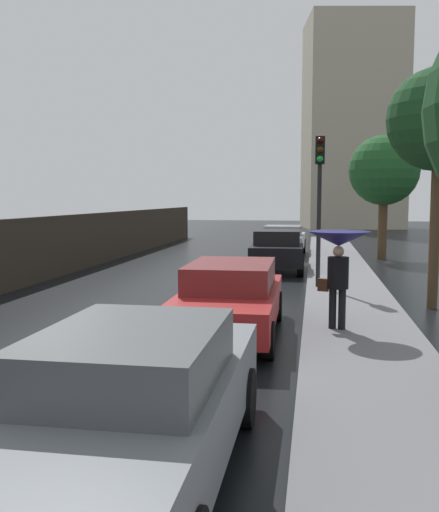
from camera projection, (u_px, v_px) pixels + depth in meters
name	position (u px, v px, depth m)	size (l,w,h in m)	color
ground	(9.00, 386.00, 7.93)	(120.00, 120.00, 0.00)	black
sidewalk_strip	(385.00, 403.00, 7.08)	(2.20, 60.00, 0.14)	slate
car_black_near_kerb	(277.00, 250.00, 20.30)	(1.95, 3.89, 1.49)	black
car_grey_mid_road	(138.00, 403.00, 5.09)	(1.78, 4.54, 1.50)	slate
car_silver_far_ahead	(283.00, 239.00, 26.01)	(1.98, 4.25, 1.38)	#B2B5BA
car_red_behind_camera	(230.00, 297.00, 10.82)	(1.91, 4.53, 1.39)	maroon
pedestrian_with_umbrella_near	(338.00, 250.00, 10.66)	(1.17, 1.17, 1.86)	black
traffic_light	(320.00, 183.00, 15.67)	(0.26, 0.39, 4.17)	black
street_tree_mid	(384.00, 171.00, 24.09)	(2.98, 2.98, 5.31)	#4C3823
street_tree_far	(439.00, 121.00, 13.08)	(2.39, 2.39, 5.64)	#4C3823
distant_tower	(353.00, 125.00, 49.52)	(9.08, 7.49, 18.04)	#B2A88E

